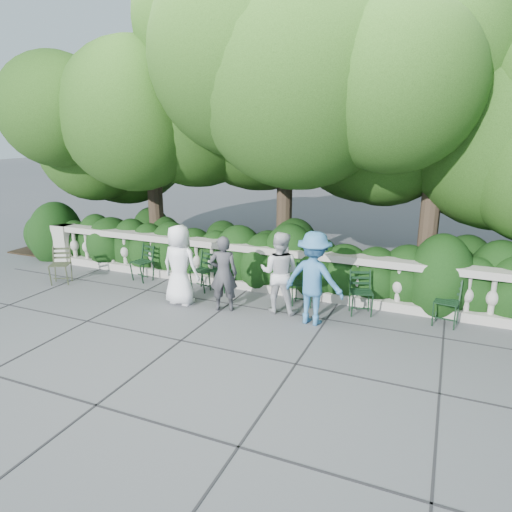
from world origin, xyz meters
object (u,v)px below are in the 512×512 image
at_px(chair_f, 442,328).
at_px(person_businessman, 180,265).
at_px(person_older_blue, 314,278).
at_px(chair_e, 361,317).
at_px(person_woman_grey, 223,274).
at_px(chair_b, 198,292).
at_px(person_casual_man, 279,273).
at_px(chair_c, 217,292).
at_px(chair_weathered, 60,285).
at_px(chair_a, 138,282).
at_px(chair_d, 301,307).

height_order(chair_f, person_businessman, person_businessman).
bearing_deg(person_older_blue, person_businessman, 9.32).
height_order(chair_e, person_woman_grey, person_woman_grey).
bearing_deg(chair_b, chair_f, 13.81).
relative_size(chair_b, person_older_blue, 0.50).
bearing_deg(person_casual_man, person_businessman, 6.11).
height_order(chair_f, person_woman_grey, person_woman_grey).
relative_size(chair_c, chair_weathered, 1.00).
relative_size(chair_a, chair_e, 1.00).
relative_size(chair_f, chair_weathered, 1.00).
xyz_separation_m(chair_f, person_casual_man, (-2.92, -0.41, 0.78)).
bearing_deg(chair_d, person_businessman, -167.71).
relative_size(chair_c, person_businessman, 0.52).
bearing_deg(chair_a, person_businessman, -9.71).
height_order(chair_d, person_casual_man, person_casual_man).
relative_size(chair_d, chair_e, 1.00).
bearing_deg(person_businessman, person_older_blue, -173.67).
xyz_separation_m(chair_c, person_woman_grey, (0.59, -0.83, 0.73)).
distance_m(chair_a, chair_e, 5.09).
xyz_separation_m(chair_weathered, person_older_blue, (5.78, 0.27, 0.84)).
bearing_deg(person_casual_man, chair_e, -172.47).
relative_size(chair_weathered, person_businessman, 0.52).
relative_size(chair_f, person_older_blue, 0.50).
bearing_deg(chair_c, chair_f, 5.79).
bearing_deg(chair_b, person_casual_man, 3.30).
xyz_separation_m(chair_f, person_woman_grey, (-3.93, -0.76, 0.73)).
distance_m(chair_c, person_older_blue, 2.59).
relative_size(chair_a, chair_b, 1.00).
relative_size(chair_a, chair_d, 1.00).
xyz_separation_m(chair_c, person_businessman, (-0.36, -0.87, 0.80)).
relative_size(person_businessman, person_older_blue, 0.95).
height_order(chair_a, chair_b, same).
bearing_deg(chair_b, chair_e, 12.92).
bearing_deg(chair_a, chair_e, 14.53).
bearing_deg(person_casual_man, person_older_blue, 155.82).
bearing_deg(person_businessman, person_woman_grey, -174.03).
xyz_separation_m(chair_d, person_casual_man, (-0.34, -0.36, 0.78)).
distance_m(chair_c, person_woman_grey, 1.25).
xyz_separation_m(chair_e, person_older_blue, (-0.77, -0.59, 0.84)).
height_order(chair_a, person_woman_grey, person_woman_grey).
distance_m(chair_b, person_businessman, 1.08).
relative_size(chair_a, person_older_blue, 0.50).
height_order(chair_d, chair_e, same).
distance_m(chair_weathered, person_casual_man, 5.13).
xyz_separation_m(person_woman_grey, person_casual_man, (1.01, 0.34, 0.05)).
height_order(chair_weathered, person_businessman, person_businessman).
bearing_deg(chair_weathered, person_woman_grey, -25.62).
bearing_deg(person_casual_man, chair_a, -10.74).
relative_size(chair_d, chair_weathered, 1.00).
relative_size(chair_e, person_woman_grey, 0.57).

